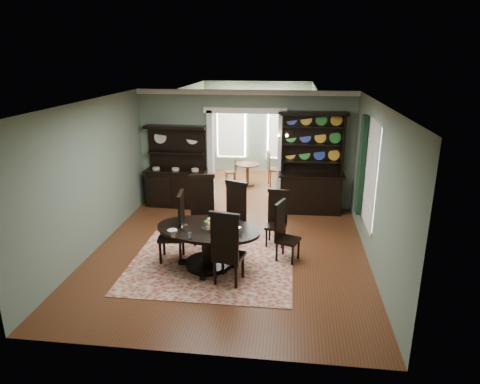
% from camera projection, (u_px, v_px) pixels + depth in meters
% --- Properties ---
extents(room, '(5.51, 6.01, 3.01)m').
position_uv_depth(room, '(228.00, 179.00, 8.13)').
color(room, '#5B3118').
rests_on(room, ground).
extents(parlor, '(3.51, 3.50, 3.01)m').
position_uv_depth(parlor, '(254.00, 132.00, 13.33)').
color(parlor, '#5B3118').
rests_on(parlor, ground).
extents(doorway_trim, '(2.08, 0.25, 2.57)m').
position_uv_depth(doorway_trim, '(245.00, 145.00, 10.91)').
color(doorway_trim, white).
rests_on(doorway_trim, floor).
extents(right_window, '(0.15, 1.47, 2.12)m').
position_uv_depth(right_window, '(366.00, 170.00, 8.65)').
color(right_window, white).
rests_on(right_window, wall_right).
extents(wall_sconce, '(0.27, 0.21, 0.21)m').
position_uv_depth(wall_sconce, '(283.00, 137.00, 10.57)').
color(wall_sconce, '#B57430').
rests_on(wall_sconce, back_wall_right).
extents(rug, '(3.10, 2.78, 0.01)m').
position_uv_depth(rug, '(212.00, 263.00, 8.21)').
color(rug, maroon).
rests_on(rug, floor).
extents(dining_table, '(2.18, 2.15, 0.78)m').
position_uv_depth(dining_table, '(208.00, 240.00, 7.95)').
color(dining_table, black).
rests_on(dining_table, rug).
extents(centerpiece, '(1.40, 0.90, 0.23)m').
position_uv_depth(centerpiece, '(209.00, 226.00, 7.80)').
color(centerpiece, white).
rests_on(centerpiece, dining_table).
extents(chair_far_left, '(0.64, 0.62, 1.43)m').
position_uv_depth(chair_far_left, '(203.00, 207.00, 9.06)').
color(chair_far_left, black).
rests_on(chair_far_left, rug).
extents(chair_far_mid, '(0.64, 0.63, 1.33)m').
position_uv_depth(chair_far_mid, '(234.00, 211.00, 8.95)').
color(chair_far_mid, black).
rests_on(chair_far_mid, rug).
extents(chair_far_right, '(0.49, 0.47, 1.17)m').
position_uv_depth(chair_far_right, '(277.00, 216.00, 8.93)').
color(chair_far_right, black).
rests_on(chair_far_right, rug).
extents(chair_end_left, '(0.54, 0.56, 1.38)m').
position_uv_depth(chair_end_left, '(177.00, 225.00, 8.15)').
color(chair_end_left, black).
rests_on(chair_end_left, rug).
extents(chair_end_right, '(0.54, 0.55, 1.18)m').
position_uv_depth(chair_end_right, '(284.00, 230.00, 8.22)').
color(chair_end_right, black).
rests_on(chair_end_right, rug).
extents(chair_near, '(0.59, 0.57, 1.38)m').
position_uv_depth(chair_near, '(227.00, 247.00, 7.24)').
color(chair_near, black).
rests_on(chair_near, rug).
extents(sideboard, '(1.62, 0.62, 2.11)m').
position_uv_depth(sideboard, '(177.00, 179.00, 11.16)').
color(sideboard, black).
rests_on(sideboard, floor).
extents(welsh_dresser, '(1.63, 0.64, 2.52)m').
position_uv_depth(welsh_dresser, '(311.00, 177.00, 10.67)').
color(welsh_dresser, black).
rests_on(welsh_dresser, floor).
extents(parlor_table, '(0.73, 0.73, 0.68)m').
position_uv_depth(parlor_table, '(248.00, 171.00, 12.96)').
color(parlor_table, '#563418').
rests_on(parlor_table, parlor_floor).
extents(parlor_chair_left, '(0.36, 0.36, 0.85)m').
position_uv_depth(parlor_chair_left, '(233.00, 170.00, 13.01)').
color(parlor_chair_left, '#563418').
rests_on(parlor_chair_left, parlor_floor).
extents(parlor_chair_right, '(0.48, 0.47, 1.06)m').
position_uv_depth(parlor_chair_right, '(272.00, 168.00, 12.90)').
color(parlor_chair_right, '#563418').
rests_on(parlor_chair_right, parlor_floor).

